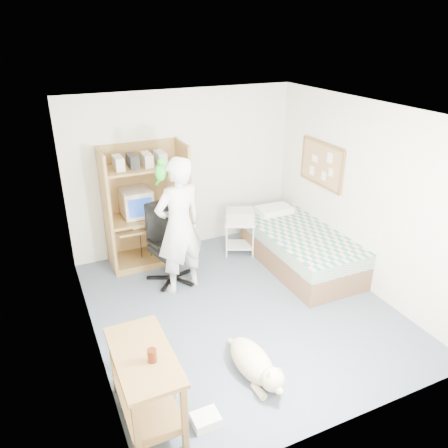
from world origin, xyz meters
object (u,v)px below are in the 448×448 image
object	(u,v)px
printer_cart	(240,232)
side_desk	(145,377)
computer_hutch	(147,210)
office_chair	(169,253)
person	(179,227)
bed	(300,248)
dog	(255,363)

from	to	relation	value
printer_cart	side_desk	bearing A→B (deg)	-106.19
computer_hutch	printer_cart	distance (m)	1.48
office_chair	computer_hutch	bearing A→B (deg)	85.78
office_chair	printer_cart	size ratio (longest dim) A/B	1.94
person	printer_cart	world-z (taller)	person
side_desk	office_chair	bearing A→B (deg)	67.11
bed	computer_hutch	bearing A→B (deg)	150.71
person	printer_cart	size ratio (longest dim) A/B	3.23
computer_hutch	dog	distance (m)	2.97
side_desk	printer_cart	world-z (taller)	side_desk
computer_hutch	office_chair	xyz separation A→B (m)	(0.11, -0.67, -0.42)
dog	printer_cart	xyz separation A→B (m)	(1.06, 2.48, 0.20)
side_desk	office_chair	size ratio (longest dim) A/B	0.89
side_desk	person	bearing A→B (deg)	62.43
dog	printer_cart	distance (m)	2.71
printer_cart	person	bearing A→B (deg)	-129.02
computer_hutch	office_chair	distance (m)	0.80
bed	office_chair	size ratio (longest dim) A/B	1.79
side_desk	dog	xyz separation A→B (m)	(1.14, 0.06, -0.32)
computer_hutch	person	bearing A→B (deg)	-80.08
side_desk	computer_hutch	bearing A→B (deg)	73.86
office_chair	dog	bearing A→B (deg)	-98.61
office_chair	printer_cart	bearing A→B (deg)	-1.01
office_chair	printer_cart	distance (m)	1.27
side_desk	printer_cart	xyz separation A→B (m)	(2.20, 2.54, -0.12)
dog	office_chair	bearing A→B (deg)	91.75
office_chair	printer_cart	xyz separation A→B (m)	(1.24, 0.27, -0.03)
printer_cart	office_chair	bearing A→B (deg)	-142.94
dog	computer_hutch	bearing A→B (deg)	92.77
computer_hutch	office_chair	world-z (taller)	computer_hutch
computer_hutch	dog	bearing A→B (deg)	-84.26
bed	side_desk	world-z (taller)	side_desk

